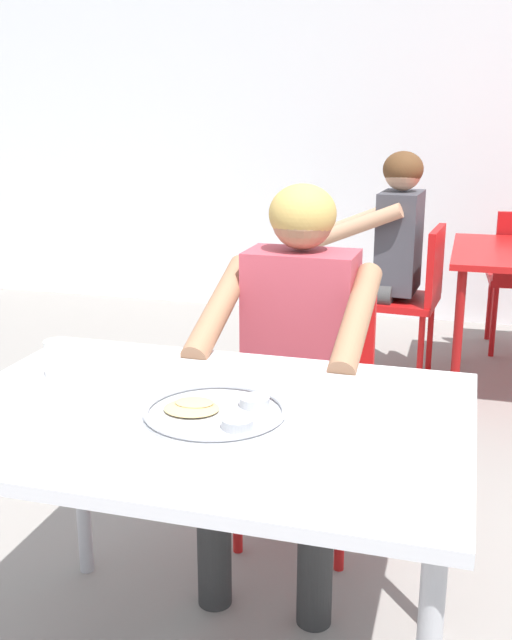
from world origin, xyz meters
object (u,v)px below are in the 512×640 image
patron_background (382,246)px  thali_tray (217,411)px  drinking_cup (58,358)px  chair_foreground (309,388)px  diner_foreground (293,346)px  chair_red_left (411,292)px  table_foreground (204,440)px

patron_background → thali_tray: bearing=-91.7°
drinking_cup → chair_foreground: 0.95m
diner_foreground → chair_red_left: diner_foreground is taller
diner_foreground → chair_red_left: bearing=83.1°
table_foreground → drinking_cup: (-0.42, 0.10, 0.13)m
patron_background → chair_foreground: bearing=-91.6°
table_foreground → drinking_cup: 0.45m
table_foreground → thali_tray: thali_tray is taller
drinking_cup → diner_foreground: 0.72m
diner_foreground → chair_foreground: bearing=89.0°
patron_background → diner_foreground: bearing=-91.5°
chair_foreground → chair_red_left: (0.21, 1.56, -0.01)m
thali_tray → chair_red_left: (0.24, 2.43, -0.27)m
chair_foreground → patron_background: bearing=88.4°
drinking_cup → patron_background: (0.54, 2.34, -0.08)m
drinking_cup → patron_background: size_ratio=0.08×
table_foreground → thali_tray: (0.04, -0.02, 0.08)m
chair_red_left → patron_background: size_ratio=0.69×
thali_tray → patron_background: bearing=88.3°
thali_tray → chair_foreground: bearing=88.3°
patron_background → drinking_cup: bearing=-102.9°
thali_tray → diner_foreground: 0.65m
table_foreground → chair_foreground: bearing=85.6°
table_foreground → patron_background: patron_background is taller
drinking_cup → patron_background: patron_background is taller
table_foreground → chair_foreground: (0.07, 0.85, -0.18)m
chair_foreground → patron_background: (0.05, 1.59, 0.22)m
table_foreground → drinking_cup: drinking_cup is taller
thali_tray → diner_foreground: (0.02, 0.65, -0.05)m
patron_background → table_foreground: bearing=-92.6°
table_foreground → thali_tray: bearing=-28.3°
diner_foreground → patron_background: bearing=88.5°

